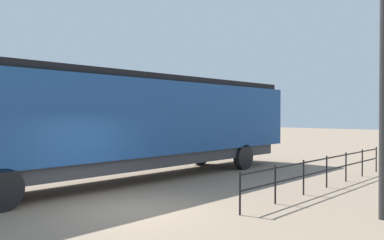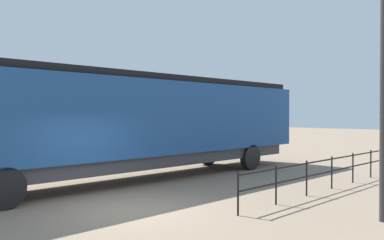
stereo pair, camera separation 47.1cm
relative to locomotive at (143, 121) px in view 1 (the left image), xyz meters
The scene contains 4 objects.
ground_plane 5.38m from the locomotive, 45.35° to the right, with size 120.00×120.00×0.00m, color #84705B.
locomotive is the anchor object (origin of this frame).
lamp_post 8.88m from the locomotive, ahead, with size 0.59×0.59×5.96m.
platform_fence 6.76m from the locomotive, 26.40° to the left, with size 0.05×9.93×1.06m.
Camera 1 is at (8.14, -6.51, 2.45)m, focal length 37.79 mm.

